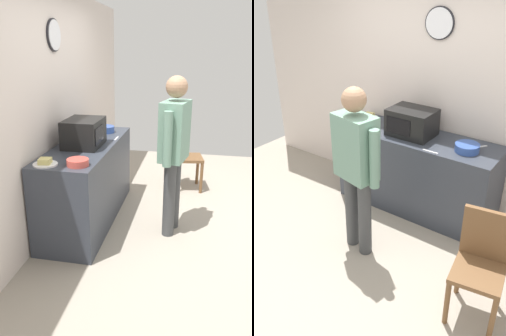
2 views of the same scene
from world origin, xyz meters
The scene contains 11 objects.
ground_plane centered at (0.00, 0.00, 0.00)m, with size 6.00×6.00×0.00m, color #9E9384.
back_wall centered at (0.00, 1.60, 1.30)m, with size 5.40×0.13×2.60m.
kitchen_counter centered at (0.00, 1.22, 0.47)m, with size 1.87×0.62×0.93m, color #333842.
microwave centered at (-0.09, 1.22, 1.08)m, with size 0.50×0.39×0.30m.
sandwich_plate centered at (-0.80, 1.36, 0.96)m, with size 0.23×0.23×0.07m.
salad_bowl centered at (0.59, 1.17, 0.97)m, with size 0.25×0.25×0.08m, color #33519E.
mixing_bowl centered at (-0.75, 1.06, 0.97)m, with size 0.20×0.20×0.06m, color #C64C42.
fork_utensil centered at (0.30, 0.94, 0.94)m, with size 0.17×0.02×0.01m, color silver.
spoon_utensil centered at (0.67, 1.34, 0.94)m, with size 0.17×0.02×0.01m, color silver.
person_standing centered at (-0.10, 0.23, 1.00)m, with size 0.58×0.31×1.71m.
wooden_chair centered at (1.19, 0.18, 0.52)m, with size 0.46×0.46×0.94m.
Camera 1 is at (-3.57, 0.02, 1.95)m, focal length 36.52 mm.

